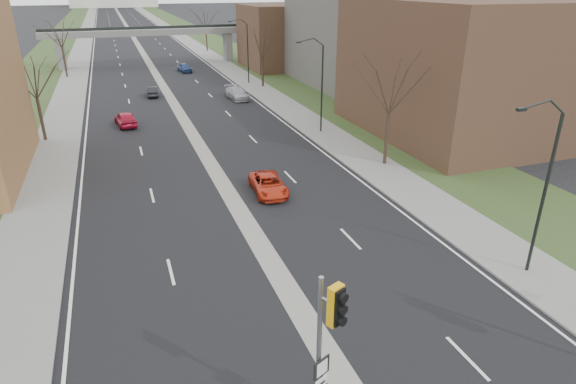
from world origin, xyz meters
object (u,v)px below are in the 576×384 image
signal_pole_median (328,332)px  car_right_mid (237,93)px  car_left_near (125,119)px  car_left_far (152,91)px  car_right_near (268,184)px  car_right_far (185,68)px

signal_pole_median → car_right_mid: 48.97m
signal_pole_median → car_left_near: (-4.28, 39.93, -3.27)m
signal_pole_median → car_left_near: signal_pole_median is taller
car_left_far → car_right_near: bearing=100.3°
signal_pole_median → car_right_near: bearing=53.4°
car_left_near → car_left_far: (3.81, 13.18, -0.12)m
car_left_far → car_right_mid: car_right_mid is taller
car_left_near → car_right_far: (10.47, 30.11, -0.04)m
signal_pole_median → car_right_far: 70.39m
car_left_far → car_right_near: size_ratio=0.84×
signal_pole_median → car_right_near: signal_pole_median is taller
car_left_near → car_right_near: size_ratio=0.97×
car_left_near → car_right_mid: car_left_near is taller
car_right_near → signal_pole_median: bearing=-98.5°
car_left_near → car_right_near: bearing=104.1°
car_right_near → car_right_mid: bearing=83.8°
car_left_far → car_right_far: car_right_far is taller
car_left_far → car_right_far: (6.66, 16.94, 0.07)m
car_right_near → car_right_far: (2.04, 51.09, 0.07)m
signal_pole_median → car_left_near: 40.29m
car_left_far → car_right_near: (4.62, -34.16, 0.00)m
car_left_far → car_left_near: bearing=76.5°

